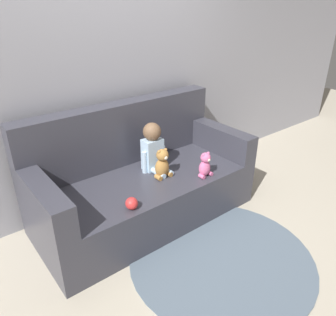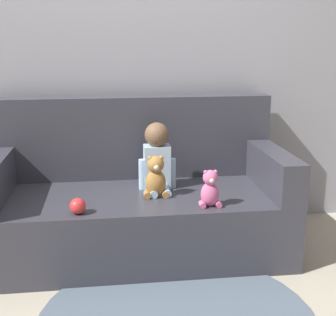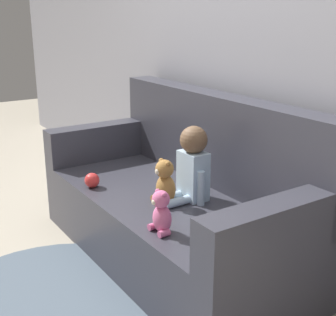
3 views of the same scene
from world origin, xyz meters
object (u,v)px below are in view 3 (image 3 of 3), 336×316
(couch, at_px, (180,204))
(toy_ball, at_px, (92,180))
(teddy_bear_brown, at_px, (165,183))
(person_baby, at_px, (192,165))
(plush_toy_side, at_px, (161,213))

(couch, relative_size, toy_ball, 20.57)
(couch, distance_m, toy_ball, 0.57)
(toy_ball, bearing_deg, teddy_bear_brown, 27.10)
(person_baby, xyz_separation_m, plush_toy_side, (0.27, -0.39, -0.10))
(person_baby, relative_size, toy_ball, 4.69)
(plush_toy_side, bearing_deg, toy_ball, -178.20)
(plush_toy_side, bearing_deg, teddy_bear_brown, 144.07)
(teddy_bear_brown, relative_size, toy_ball, 2.83)
(couch, distance_m, teddy_bear_brown, 0.30)
(teddy_bear_brown, relative_size, plush_toy_side, 1.18)
(couch, xyz_separation_m, teddy_bear_brown, (0.11, -0.18, 0.21))
(plush_toy_side, height_order, toy_ball, plush_toy_side)
(toy_ball, bearing_deg, couch, 49.37)
(plush_toy_side, xyz_separation_m, toy_ball, (-0.77, -0.02, -0.06))
(teddy_bear_brown, bearing_deg, couch, 120.79)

